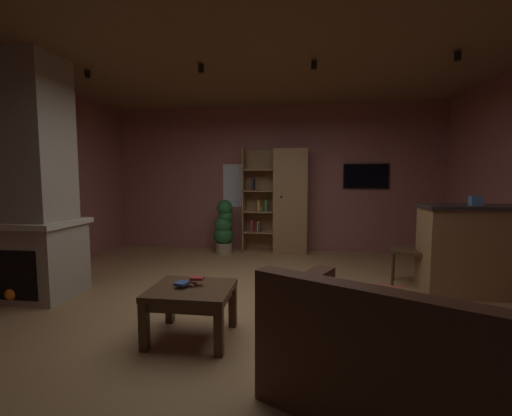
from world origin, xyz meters
name	(u,v)px	position (x,y,z in m)	size (l,w,h in m)	color
floor	(251,307)	(0.00, 0.00, -0.01)	(6.29, 5.95, 0.02)	#A37A4C
wall_back	(274,179)	(0.00, 3.00, 1.39)	(6.41, 0.06, 2.78)	#9E5B56
ceiling	(251,43)	(0.00, 0.00, 2.79)	(6.29, 5.95, 0.02)	brown
window_pane_back	(237,186)	(-0.72, 2.97, 1.26)	(0.57, 0.01, 0.84)	white
stone_fireplace	(30,191)	(-2.60, -0.03, 1.26)	(1.02, 0.81, 2.78)	tan
bookshelf_cabinet	(286,202)	(0.25, 2.73, 0.96)	(1.20, 0.41, 1.94)	#997047
kitchen_bar_counter	(482,250)	(2.70, 0.74, 0.55)	(1.41, 0.59, 1.09)	#997047
tissue_box	(476,201)	(2.57, 0.70, 1.14)	(0.12, 0.12, 0.11)	#598CBF
leather_couch	(400,362)	(1.14, -1.53, 0.31)	(1.79, 1.54, 0.84)	#4C2D1E
coffee_table	(191,297)	(-0.41, -0.80, 0.37)	(0.70, 0.62, 0.46)	#4C331E
table_book_0	(189,285)	(-0.44, -0.77, 0.47)	(0.10, 0.08, 0.02)	brown
table_book_1	(182,283)	(-0.49, -0.82, 0.49)	(0.10, 0.11, 0.02)	#2D4C8C
table_book_2	(197,278)	(-0.38, -0.73, 0.52)	(0.11, 0.08, 0.03)	#B22D2D
dining_chair	(416,246)	(2.01, 0.95, 0.53)	(0.52, 0.52, 0.92)	#4C331E
potted_floor_plant	(224,227)	(-0.89, 2.49, 0.50)	(0.37, 0.37, 1.01)	#9E896B
wall_mounted_tv	(366,176)	(1.72, 2.94, 1.44)	(0.82, 0.06, 0.46)	black
track_light_spot_0	(88,74)	(-2.16, 0.49, 2.71)	(0.07, 0.07, 0.09)	black
track_light_spot_1	(201,69)	(-0.68, 0.48, 2.71)	(0.07, 0.07, 0.09)	black
track_light_spot_2	(314,66)	(0.66, 0.54, 2.71)	(0.07, 0.07, 0.09)	black
track_light_spot_3	(458,56)	(2.19, 0.45, 2.71)	(0.07, 0.07, 0.09)	black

